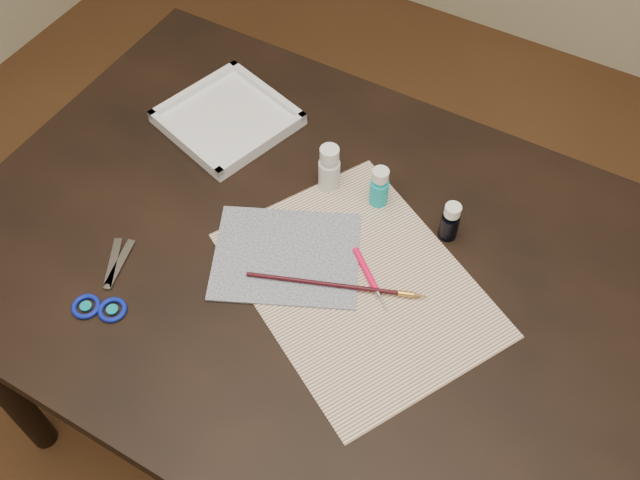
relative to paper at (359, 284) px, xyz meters
The scene contains 11 objects.
ground 0.77m from the paper, 169.25° to the left, with size 3.50×3.50×0.02m, color #422614.
table 0.39m from the paper, 169.25° to the left, with size 1.30×0.90×0.75m, color black.
paper is the anchor object (origin of this frame).
canvas 0.14m from the paper, behind, with size 0.25×0.20×0.00m, color black.
paint_bottle_white 0.23m from the paper, 132.23° to the left, with size 0.04×0.04×0.10m, color silver.
paint_bottle_cyan 0.19m from the paper, 106.81° to the left, with size 0.03×0.03×0.09m, color #11B2BD.
paint_bottle_navy 0.20m from the paper, 62.49° to the left, with size 0.03×0.03×0.08m, color black.
paintbrush 0.04m from the paper, 135.88° to the right, with size 0.31×0.01×0.01m, color black, non-canonical shape.
craft_knife 0.02m from the paper, 39.93° to the left, with size 0.14×0.01×0.01m, color #FD0948, non-canonical shape.
scissors 0.43m from the paper, 151.24° to the right, with size 0.19×0.10×0.01m, color silver, non-canonical shape.
palette_tray 0.46m from the paper, 152.84° to the left, with size 0.23×0.23×0.03m, color white.
Camera 1 is at (0.36, -0.62, 1.78)m, focal length 40.00 mm.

